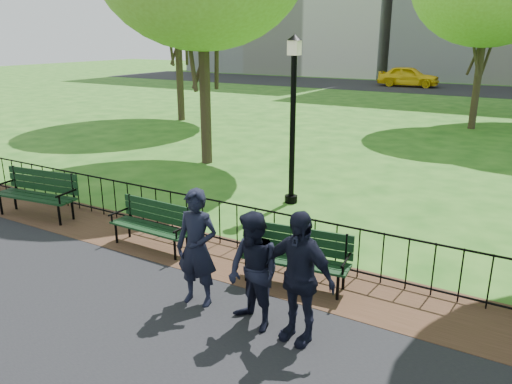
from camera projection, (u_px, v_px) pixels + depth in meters
The scene contains 12 objects.
ground at pixel (244, 316), 7.25m from camera, with size 120.00×120.00×0.00m, color #205616.
dirt_strip at pixel (291, 275), 8.48m from camera, with size 60.00×1.60×0.01m, color #342315.
far_street at pixel (501, 92), 35.95m from camera, with size 70.00×9.00×0.01m, color black.
iron_fence at pixel (304, 239), 8.74m from camera, with size 24.06×0.06×1.00m.
park_bench_main at pixel (280, 248), 8.08m from camera, with size 1.83×0.76×1.01m.
park_bench_left_a at pixel (153, 220), 9.47m from camera, with size 1.72×0.56×0.97m.
park_bench_left_b at pixel (38, 189), 11.09m from camera, with size 2.04×0.86×1.12m.
lamppost at pixel (293, 115), 11.55m from camera, with size 0.35×0.35×3.93m.
person_left at pixel (197, 248), 7.36m from camera, with size 0.65×0.43×1.80m, color black.
person_mid at pixel (254, 272), 6.75m from camera, with size 0.81×0.42×1.67m, color black.
person_right at pixel (299, 277), 6.45m from camera, with size 1.07×0.44×1.82m, color black.
taxi at pixel (408, 76), 39.26m from camera, with size 1.88×4.66×1.59m, color yellow.
Camera 1 is at (3.40, -5.39, 3.91)m, focal length 35.00 mm.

